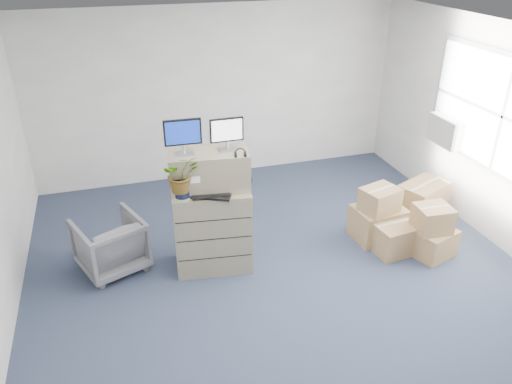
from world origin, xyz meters
TOP-DOWN VIEW (x-y plane):
  - ground at (0.00, 0.00)m, footprint 7.00×7.00m
  - wall_back at (0.00, 3.51)m, footprint 6.00×0.02m
  - window at (2.96, 0.50)m, footprint 0.07×2.72m
  - ac_unit at (2.87, 1.40)m, footprint 0.24×0.60m
  - filing_cabinet_lower at (-0.72, 0.85)m, footprint 0.98×0.67m
  - filing_cabinet_upper at (-0.71, 0.90)m, footprint 0.96×0.57m
  - monitor_left at (-0.99, 0.92)m, footprint 0.42×0.17m
  - monitor_right at (-0.50, 0.90)m, footprint 0.39×0.15m
  - headphones at (-0.40, 0.68)m, footprint 0.13×0.03m
  - keyboard at (-0.77, 0.69)m, footprint 0.52×0.39m
  - mouse at (-0.42, 0.73)m, footprint 0.10×0.07m
  - water_bottle at (-0.68, 0.87)m, footprint 0.07×0.07m
  - phone_dock at (-0.71, 0.91)m, footprint 0.07×0.06m
  - external_drive at (-0.32, 0.96)m, footprint 0.24×0.19m
  - tissue_box at (-0.40, 0.89)m, footprint 0.27×0.16m
  - potted_plant at (-1.07, 0.75)m, footprint 0.44×0.48m
  - office_chair at (-1.94, 1.15)m, footprint 0.93×0.91m
  - cardboard_boxes at (1.90, 0.73)m, footprint 1.69×1.58m

SIDE VIEW (x-z plane):
  - ground at x=0.00m, z-range 0.00..0.00m
  - cardboard_boxes at x=1.90m, z-range -0.11..0.67m
  - office_chair at x=-1.94m, z-range 0.00..0.76m
  - filing_cabinet_lower at x=-0.72m, z-range 0.00..1.06m
  - keyboard at x=-0.77m, z-range 1.06..1.09m
  - mouse at x=-0.42m, z-range 1.06..1.09m
  - external_drive at x=-0.32m, z-range 1.06..1.13m
  - phone_dock at x=-0.71m, z-range 1.04..1.18m
  - tissue_box at x=-0.40m, z-range 1.13..1.22m
  - water_bottle at x=-0.68m, z-range 1.06..1.31m
  - ac_unit at x=2.87m, z-range 1.00..1.40m
  - filing_cabinet_upper at x=-0.71m, z-range 1.06..1.51m
  - potted_plant at x=-1.07m, z-range 1.09..1.52m
  - wall_back at x=0.00m, z-range 0.00..2.80m
  - headphones at x=-0.40m, z-range 1.48..1.62m
  - window at x=2.96m, z-range 0.94..2.46m
  - monitor_right at x=-0.50m, z-range 1.54..1.92m
  - monitor_left at x=-0.99m, z-range 1.54..1.95m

